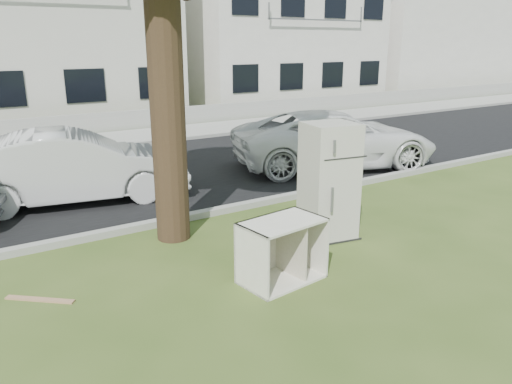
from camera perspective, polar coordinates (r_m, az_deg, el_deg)
ground at (r=7.15m, az=-0.43°, el=-9.09°), size 120.00×120.00×0.00m
road at (r=12.34m, az=-15.58°, el=1.51°), size 120.00×7.00×0.01m
kerb_near at (r=9.15m, az=-8.72°, el=-3.37°), size 120.00×0.18×0.12m
kerb_far at (r=15.69m, az=-19.58°, el=4.31°), size 120.00×0.18×0.12m
sidewalk at (r=17.08m, az=-20.77°, el=5.16°), size 120.00×2.80×0.01m
low_wall at (r=18.57m, az=-21.99°, el=6.97°), size 120.00×0.15×0.70m
townhouse_center at (r=23.20m, az=-25.49°, el=16.71°), size 11.22×8.16×7.44m
townhouse_right at (r=27.66m, az=1.11°, el=17.38°), size 10.20×8.16×6.84m
filler_right at (r=37.64m, az=19.35°, el=15.97°), size 16.00×9.00×6.40m
fridge at (r=8.18m, az=8.32°, el=1.21°), size 0.90×0.85×1.90m
cabinet at (r=6.75m, az=2.99°, el=-6.74°), size 1.17×0.81×0.86m
plank_b at (r=6.98m, az=-23.47°, el=-11.20°), size 0.74×0.66×0.02m
car_center at (r=10.64m, az=-20.08°, el=2.73°), size 4.62×2.37×1.45m
car_right at (r=13.06m, az=9.01°, el=5.99°), size 5.71×3.87×1.45m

